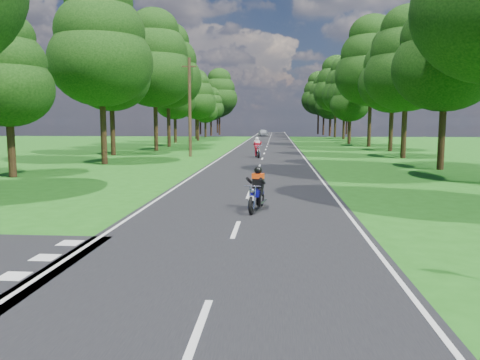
{
  "coord_description": "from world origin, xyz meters",
  "views": [
    {
      "loc": [
        1.05,
        -10.15,
        2.88
      ],
      "look_at": [
        -0.04,
        4.0,
        1.1
      ],
      "focal_mm": 35.0,
      "sensor_mm": 36.0,
      "label": 1
    }
  ],
  "objects": [
    {
      "name": "distant_car",
      "position": [
        -1.5,
        81.89,
        0.73
      ],
      "size": [
        2.34,
        4.37,
        1.42
      ],
      "primitive_type": "imported",
      "rotation": [
        0.0,
        0.0,
        0.17
      ],
      "color": "silver",
      "rests_on": "main_road"
    },
    {
      "name": "road_markings",
      "position": [
        -0.14,
        48.13,
        0.02
      ],
      "size": [
        7.4,
        140.0,
        0.01
      ],
      "color": "silver",
      "rests_on": "main_road"
    },
    {
      "name": "rider_near_blue",
      "position": [
        0.44,
        4.76,
        0.73
      ],
      "size": [
        0.86,
        1.78,
        1.42
      ],
      "primitive_type": null,
      "rotation": [
        0.0,
        0.0,
        -0.18
      ],
      "color": "#0E0B83",
      "rests_on": "main_road"
    },
    {
      "name": "ground",
      "position": [
        0.0,
        0.0,
        0.0
      ],
      "size": [
        160.0,
        160.0,
        0.0
      ],
      "primitive_type": "plane",
      "color": "#1E5C15",
      "rests_on": "ground"
    },
    {
      "name": "rider_far_red",
      "position": [
        -0.44,
        27.21,
        0.83
      ],
      "size": [
        0.97,
        2.04,
        1.63
      ],
      "primitive_type": null,
      "rotation": [
        0.0,
        0.0,
        0.17
      ],
      "color": "#A70C1F",
      "rests_on": "main_road"
    },
    {
      "name": "telegraph_pole",
      "position": [
        -6.0,
        28.0,
        4.07
      ],
      "size": [
        1.2,
        0.26,
        8.0
      ],
      "color": "#382616",
      "rests_on": "ground"
    },
    {
      "name": "treeline",
      "position": [
        1.43,
        60.06,
        8.25
      ],
      "size": [
        40.0,
        115.35,
        14.78
      ],
      "color": "black",
      "rests_on": "ground"
    },
    {
      "name": "main_road",
      "position": [
        0.0,
        50.0,
        0.01
      ],
      "size": [
        7.0,
        140.0,
        0.02
      ],
      "primitive_type": "cube",
      "color": "black",
      "rests_on": "ground"
    }
  ]
}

